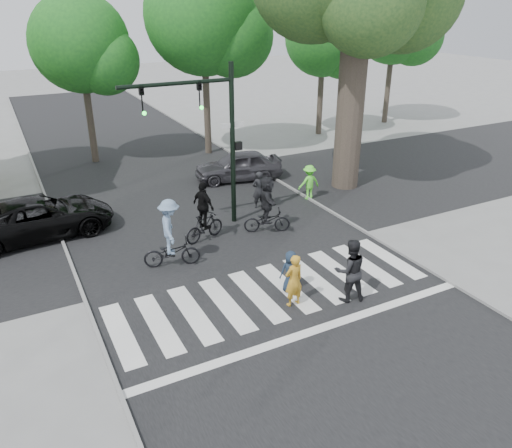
{
  "coord_description": "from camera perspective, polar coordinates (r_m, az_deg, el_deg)",
  "views": [
    {
      "loc": [
        -6.31,
        -10.03,
        7.94
      ],
      "look_at": [
        0.5,
        3.0,
        1.3
      ],
      "focal_mm": 35.0,
      "sensor_mm": 36.0,
      "label": 1
    }
  ],
  "objects": [
    {
      "name": "pedestrian_woman",
      "position": [
        14.01,
        4.34,
        -6.46
      ],
      "size": [
        0.61,
        0.43,
        1.58
      ],
      "primitive_type": "imported",
      "rotation": [
        0.0,
        0.0,
        3.23
      ],
      "color": "gold",
      "rests_on": "ground"
    },
    {
      "name": "pedestrian_child",
      "position": [
        14.73,
        3.97,
        -5.44
      ],
      "size": [
        0.7,
        0.53,
        1.3
      ],
      "primitive_type": "imported",
      "rotation": [
        0.0,
        0.0,
        2.95
      ],
      "color": "#1C2B3F",
      "rests_on": "ground"
    },
    {
      "name": "bg_tree_2",
      "position": [
        27.12,
        -18.84,
        18.54
      ],
      "size": [
        5.04,
        4.8,
        8.4
      ],
      "color": "brown",
      "rests_on": "ground"
    },
    {
      "name": "car_suv",
      "position": [
        19.7,
        -23.52,
        0.7
      ],
      "size": [
        5.39,
        2.81,
        1.45
      ],
      "primitive_type": "imported",
      "rotation": [
        0.0,
        0.0,
        1.65
      ],
      "color": "black",
      "rests_on": "ground"
    },
    {
      "name": "bystander_hivis",
      "position": [
        21.62,
        6.08,
        4.77
      ],
      "size": [
        1.0,
        0.6,
        1.52
      ],
      "primitive_type": "imported",
      "rotation": [
        0.0,
        0.0,
        3.11
      ],
      "color": "#62F93C",
      "rests_on": "ground"
    },
    {
      "name": "road_cross",
      "position": [
        20.69,
        -7.66,
        1.52
      ],
      "size": [
        70.0,
        10.0,
        0.01
      ],
      "primitive_type": "cube",
      "color": "black",
      "rests_on": "ground"
    },
    {
      "name": "road_stem",
      "position": [
        18.13,
        -4.33,
        -1.72
      ],
      "size": [
        10.0,
        70.0,
        0.01
      ],
      "primitive_type": "cube",
      "color": "black",
      "rests_on": "ground"
    },
    {
      "name": "pedestrian_adult",
      "position": [
        14.38,
        10.7,
        -5.23
      ],
      "size": [
        1.09,
        0.94,
        1.91
      ],
      "primitive_type": "imported",
      "rotation": [
        0.0,
        0.0,
        2.87
      ],
      "color": "black",
      "rests_on": "ground"
    },
    {
      "name": "curb_right",
      "position": [
        20.43,
        8.75,
        1.28
      ],
      "size": [
        0.1,
        70.0,
        0.1
      ],
      "primitive_type": "cube",
      "color": "gray",
      "rests_on": "ground"
    },
    {
      "name": "curb_left",
      "position": [
        17.03,
        -20.16,
        -4.94
      ],
      "size": [
        0.1,
        70.0,
        0.1
      ],
      "primitive_type": "cube",
      "color": "gray",
      "rests_on": "ground"
    },
    {
      "name": "ground",
      "position": [
        14.27,
        3.85,
        -9.58
      ],
      "size": [
        120.0,
        120.0,
        0.0
      ],
      "primitive_type": "plane",
      "color": "gray",
      "rests_on": "ground"
    },
    {
      "name": "bg_tree_3",
      "position": [
        27.46,
        -5.2,
        22.14
      ],
      "size": [
        6.3,
        6.0,
        10.2
      ],
      "color": "brown",
      "rests_on": "ground"
    },
    {
      "name": "bystander_dark",
      "position": [
        20.56,
        0.31,
        3.94
      ],
      "size": [
        0.59,
        0.41,
        1.57
      ],
      "primitive_type": "imported",
      "rotation": [
        0.0,
        0.0,
        3.09
      ],
      "color": "black",
      "rests_on": "ground"
    },
    {
      "name": "cyclist_left",
      "position": [
        16.12,
        -9.72,
        -1.59
      ],
      "size": [
        1.91,
        1.32,
        2.3
      ],
      "color": "black",
      "rests_on": "ground"
    },
    {
      "name": "car_grey",
      "position": [
        23.92,
        -2.04,
        6.68
      ],
      "size": [
        4.37,
        2.47,
        1.4
      ],
      "primitive_type": "imported",
      "rotation": [
        0.0,
        0.0,
        -1.78
      ],
      "color": "#3A393E",
      "rests_on": "ground"
    },
    {
      "name": "bg_tree_5",
      "position": [
        36.35,
        16.11,
        20.95
      ],
      "size": [
        5.67,
        5.4,
        9.3
      ],
      "color": "brown",
      "rests_on": "ground"
    },
    {
      "name": "crosswalk",
      "position": [
        14.74,
        2.51,
        -8.3
      ],
      "size": [
        10.0,
        3.85,
        0.01
      ],
      "color": "silver",
      "rests_on": "ground"
    },
    {
      "name": "cyclist_mid",
      "position": [
        17.77,
        -5.96,
        0.83
      ],
      "size": [
        1.74,
        1.1,
        2.2
      ],
      "color": "black",
      "rests_on": "ground"
    },
    {
      "name": "cyclist_right",
      "position": [
        18.29,
        1.28,
        1.89
      ],
      "size": [
        1.81,
        1.67,
        2.17
      ],
      "color": "black",
      "rests_on": "ground"
    },
    {
      "name": "traffic_signal",
      "position": [
        18.01,
        -5.23,
        11.24
      ],
      "size": [
        4.45,
        0.29,
        6.0
      ],
      "color": "black",
      "rests_on": "ground"
    },
    {
      "name": "bg_tree_4",
      "position": [
        32.15,
        8.23,
        19.97
      ],
      "size": [
        4.83,
        4.6,
        8.15
      ],
      "color": "brown",
      "rests_on": "ground"
    }
  ]
}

